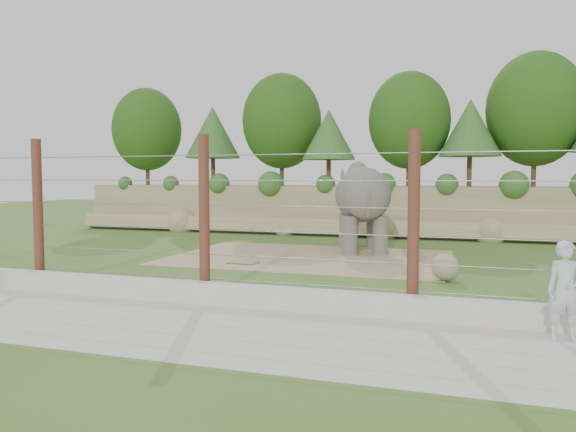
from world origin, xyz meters
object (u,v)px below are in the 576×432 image
(stone_ball, at_px, (445,267))
(barrier_fence, at_px, (204,217))
(elephant, at_px, (363,208))
(zookeeper, at_px, (566,291))

(stone_ball, xyz_separation_m, barrier_fence, (-5.50, -4.20, 1.59))
(elephant, height_order, stone_ball, elephant)
(barrier_fence, xyz_separation_m, zookeeper, (7.84, -1.16, -1.08))
(zookeeper, bearing_deg, elephant, 110.57)
(barrier_fence, bearing_deg, zookeeper, -8.42)
(stone_ball, bearing_deg, elephant, 122.30)
(stone_ball, height_order, zookeeper, zookeeper)
(stone_ball, bearing_deg, barrier_fence, -142.63)
(stone_ball, bearing_deg, zookeeper, -66.43)
(elephant, xyz_separation_m, stone_ball, (3.43, -5.42, -1.35))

